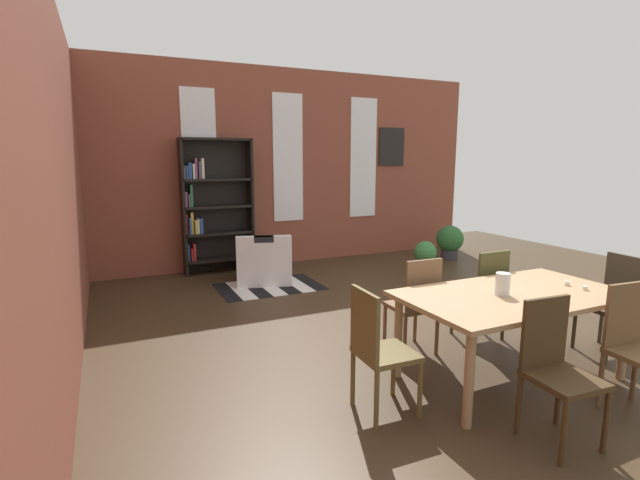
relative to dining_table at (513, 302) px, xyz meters
The scene contains 22 objects.
ground_plane 0.89m from the dining_table, 97.60° to the left, with size 11.51×11.51×0.00m, color #3E2D1C.
back_wall_brick 5.16m from the dining_table, 90.86° to the left, with size 7.52×0.12×3.39m, color brown.
left_wall_brick 3.59m from the dining_table, behind, with size 0.12×9.85×3.39m, color brown.
window_pane_0 5.37m from the dining_table, 107.76° to the left, with size 0.55×0.02×2.20m, color white.
window_pane_1 5.13m from the dining_table, 90.87° to the left, with size 0.55×0.02×2.20m, color white.
window_pane_2 5.33m from the dining_table, 73.84° to the left, with size 0.55×0.02×2.20m, color white.
dining_table is the anchor object (origin of this frame).
vase_on_table 0.22m from the dining_table, behind, with size 0.12×0.12×0.18m, color silver.
tealight_candle_0 0.62m from the dining_table, ahead, with size 0.04×0.04×0.04m, color silver.
tealight_candle_1 0.65m from the dining_table, 17.39° to the right, with size 0.04×0.04×0.04m, color silver.
dining_chair_far_left 0.88m from the dining_table, 119.79° to the left, with size 0.41×0.41×0.95m.
dining_chair_far_right 0.88m from the dining_table, 60.45° to the left, with size 0.41×0.41×0.95m.
dining_chair_near_left 0.88m from the dining_table, 119.32° to the right, with size 0.43×0.43×0.95m.
dining_chair_near_right 0.88m from the dining_table, 60.01° to the right, with size 0.43×0.43×0.95m.
dining_chair_head_right 1.33m from the dining_table, ahead, with size 0.44×0.44×0.95m.
dining_chair_head_left 1.33m from the dining_table, behind, with size 0.41×0.41×0.95m.
bookshelf_tall 5.05m from the dining_table, 106.86° to the left, with size 1.14×0.30×2.18m.
armchair_white 4.02m from the dining_table, 103.29° to the left, with size 0.98×0.98×0.75m.
potted_plant_by_shelf 4.84m from the dining_table, 55.38° to the left, with size 0.50×0.50×0.63m.
potted_plant_corner 3.62m from the dining_table, 63.58° to the left, with size 0.36×0.36×0.54m.
striped_rug 3.76m from the dining_table, 104.73° to the left, with size 1.49×1.00×0.01m.
framed_picture 5.57m from the dining_table, 67.45° to the left, with size 0.56×0.03×0.72m, color black.
Camera 1 is at (-2.96, -3.24, 1.86)m, focal length 25.90 mm.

